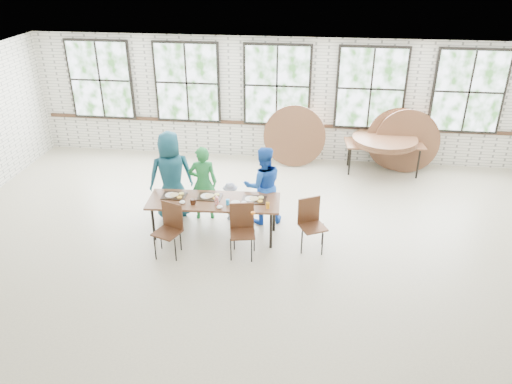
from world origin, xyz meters
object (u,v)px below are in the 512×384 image
Objects in this scene: storage_table at (384,145)px; chair_near_right at (242,225)px; chair_near_left at (170,225)px; dining_table at (214,203)px.

chair_near_right is at bearing -130.36° from storage_table.
storage_table is at bearing 65.42° from chair_near_left.
chair_near_right is 0.51× the size of storage_table.
storage_table is at bearing 41.46° from dining_table.
storage_table is at bearing 42.90° from chair_near_right.
dining_table is 0.80m from chair_near_right.
chair_near_left is at bearing 175.06° from chair_near_right.
dining_table is 2.57× the size of chair_near_left.
chair_near_right is 4.76m from storage_table.
chair_near_right is (0.60, -0.52, -0.13)m from dining_table.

